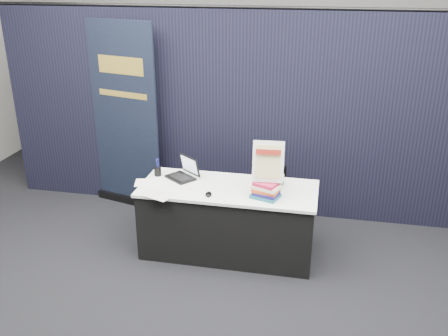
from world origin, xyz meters
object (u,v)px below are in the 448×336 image
Objects in this scene: book_stack_short at (272,181)px; info_sign at (268,162)px; display_table at (228,220)px; pullup_banner at (126,128)px; stacking_chair at (266,198)px; laptop at (181,172)px; book_stack_tall at (267,190)px.

book_stack_short is 0.56× the size of info_sign.
display_table is at bearing -160.76° from book_stack_short.
book_stack_short is at bearing -7.54° from pullup_banner.
stacking_chair is (0.35, 0.39, 0.10)m from display_table.
laptop is 0.96m from book_stack_short.
book_stack_tall is 0.65m from stacking_chair.
book_stack_tall is (0.95, -0.31, 0.03)m from laptop.
stacking_chair is at bearing 96.79° from book_stack_tall.
book_stack_short is 0.41m from stacking_chair.
book_stack_tall is at bearing 19.58° from laptop.
stacking_chair is (-0.08, 0.24, -0.32)m from book_stack_short.
pullup_banner is 2.66× the size of stacking_chair.
stacking_chair is (0.88, 0.23, -0.33)m from laptop.
book_stack_short is 2.04m from pullup_banner.
pullup_banner is at bearing 146.84° from info_sign.
laptop is at bearing -142.07° from stacking_chair.
display_table is 7.86× the size of book_stack_short.
info_sign is at bearing 21.27° from laptop.
laptop reaches higher than book_stack_tall.
book_stack_tall is 0.28m from info_sign.
book_stack_tall is 0.33× the size of stacking_chair.
laptop is 1.70× the size of book_stack_short.
pullup_banner reaches higher than info_sign.
book_stack_tall is at bearing -94.29° from info_sign.
info_sign is at bearing -16.79° from display_table.
info_sign reaches higher than book_stack_short.
laptop is at bearing -24.99° from pullup_banner.
book_stack_short is (0.43, 0.15, 0.42)m from display_table.
display_table is at bearing 21.68° from laptop.
info_sign reaches higher than laptop.
pullup_banner is at bearing 148.11° from display_table.
info_sign is (0.95, -0.28, 0.30)m from laptop.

